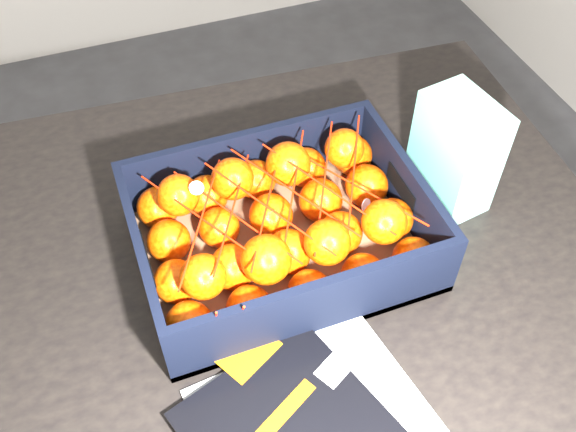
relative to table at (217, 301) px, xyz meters
name	(u,v)px	position (x,y,z in m)	size (l,w,h in m)	color
table	(217,301)	(0.00, 0.00, 0.00)	(1.25, 0.88, 0.75)	black
produce_crate	(281,236)	(0.10, -0.01, 0.13)	(0.40, 0.30, 0.11)	olive
clementine_heap	(281,224)	(0.10, -0.01, 0.16)	(0.38, 0.28, 0.11)	#E94704
mesh_net	(276,208)	(0.09, -0.02, 0.21)	(0.33, 0.26, 0.09)	red
retail_carton	(455,153)	(0.38, 0.00, 0.19)	(0.08, 0.12, 0.18)	silver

